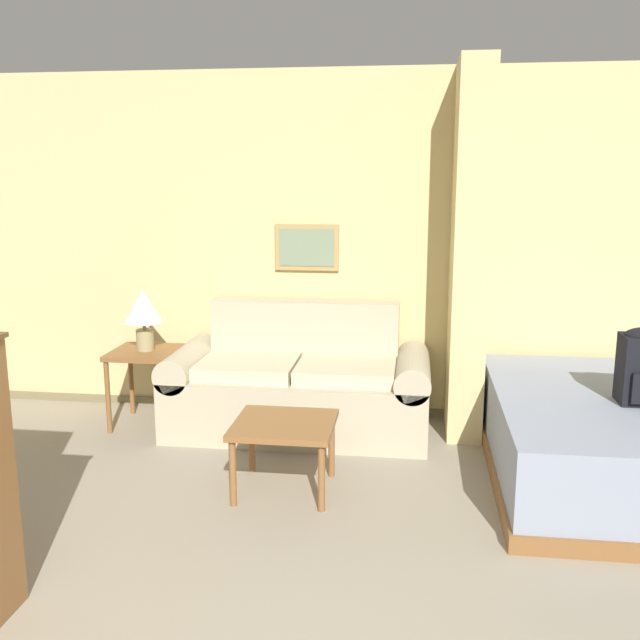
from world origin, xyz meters
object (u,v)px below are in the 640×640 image
coffee_table (284,431)px  table_lamp (143,309)px  couch (299,386)px  bed (631,438)px

coffee_table → table_lamp: table_lamp is taller
coffee_table → couch: bearing=94.5°
coffee_table → bed: bearing=11.7°
table_lamp → coffee_table: bearing=-39.0°
couch → coffee_table: size_ratio=3.22×
couch → coffee_table: 1.03m
couch → bed: (2.15, -0.60, -0.06)m
couch → bed: couch is taller
bed → table_lamp: bearing=170.4°
coffee_table → bed: 2.11m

